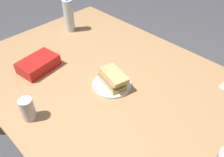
# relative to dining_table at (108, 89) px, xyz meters

# --- Properties ---
(ground_plane) EXTENTS (8.00, 8.00, 0.00)m
(ground_plane) POSITION_rel_dining_table_xyz_m (0.00, 0.00, -0.67)
(ground_plane) COLOR #4C4C51
(dining_table) EXTENTS (1.70, 1.19, 0.75)m
(dining_table) POSITION_rel_dining_table_xyz_m (0.00, 0.00, 0.00)
(dining_table) COLOR tan
(dining_table) RESTS_ON ground_plane
(paper_plate) EXTENTS (0.22, 0.22, 0.01)m
(paper_plate) POSITION_rel_dining_table_xyz_m (0.05, -0.02, 0.08)
(paper_plate) COLOR white
(paper_plate) RESTS_ON dining_table
(sandwich) EXTENTS (0.20, 0.13, 0.08)m
(sandwich) POSITION_rel_dining_table_xyz_m (0.06, -0.02, 0.13)
(sandwich) COLOR #DBB26B
(sandwich) RESTS_ON paper_plate
(chip_bag) EXTENTS (0.18, 0.25, 0.07)m
(chip_bag) POSITION_rel_dining_table_xyz_m (-0.37, -0.23, 0.11)
(chip_bag) COLOR red
(chip_bag) RESTS_ON dining_table
(water_bottle_tall) EXTENTS (0.07, 0.07, 0.25)m
(water_bottle_tall) POSITION_rel_dining_table_xyz_m (-0.62, 0.20, 0.19)
(water_bottle_tall) COLOR silver
(water_bottle_tall) RESTS_ON dining_table
(soda_can_silver) EXTENTS (0.07, 0.07, 0.12)m
(soda_can_silver) POSITION_rel_dining_table_xyz_m (-0.06, -0.47, 0.14)
(soda_can_silver) COLOR silver
(soda_can_silver) RESTS_ON dining_table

